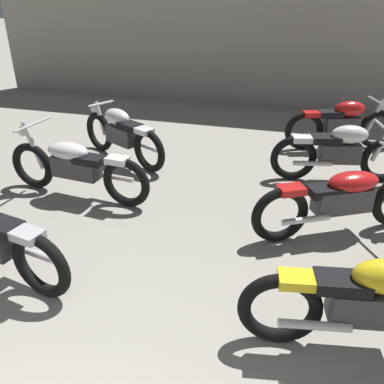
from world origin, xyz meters
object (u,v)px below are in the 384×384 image
Objects in this scene: motorcycle_right_row_3 at (340,151)px; motorcycle_right_row_1 at (369,303)px; motorcycle_left_row_3 at (122,133)px; motorcycle_right_row_4 at (342,123)px; motorcycle_right_row_2 at (344,198)px; motorcycle_left_row_2 at (75,166)px.

motorcycle_right_row_1 is at bearing -88.35° from motorcycle_right_row_3.
motorcycle_left_row_3 and motorcycle_right_row_4 have the same top height.
motorcycle_right_row_2 is 1.00× the size of motorcycle_right_row_3.
motorcycle_right_row_4 is (3.45, 1.52, 0.00)m from motorcycle_left_row_3.
motorcycle_right_row_2 is 1.03× the size of motorcycle_right_row_4.
motorcycle_left_row_2 is 1.36m from motorcycle_left_row_3.
motorcycle_left_row_3 is 4.65m from motorcycle_right_row_1.
motorcycle_left_row_3 is 3.77m from motorcycle_right_row_4.
motorcycle_right_row_2 reaches higher than motorcycle_right_row_4.
motorcycle_right_row_1 is 1.75m from motorcycle_right_row_2.
motorcycle_left_row_3 is at bearing -156.14° from motorcycle_right_row_4.
motorcycle_right_row_4 is (-0.01, 4.63, 0.00)m from motorcycle_right_row_1.
motorcycle_right_row_1 is 1.00× the size of motorcycle_right_row_2.
motorcycle_right_row_4 is at bearing 90.16° from motorcycle_right_row_1.
motorcycle_left_row_2 is 1.21× the size of motorcycle_left_row_3.
motorcycle_left_row_2 is 1.14× the size of motorcycle_right_row_4.
motorcycle_left_row_3 is at bearing 157.91° from motorcycle_right_row_2.
motorcycle_right_row_4 is (3.50, 2.88, 0.01)m from motorcycle_left_row_2.
motorcycle_left_row_3 and motorcycle_right_row_1 have the same top height.
motorcycle_left_row_2 is 4.53m from motorcycle_right_row_4.
motorcycle_left_row_2 reaches higher than motorcycle_right_row_3.
motorcycle_right_row_1 is 1.01× the size of motorcycle_right_row_3.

